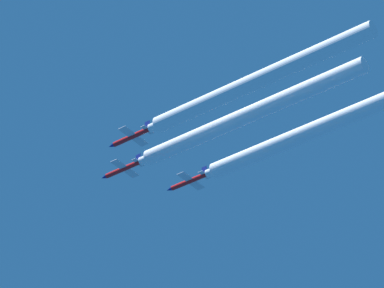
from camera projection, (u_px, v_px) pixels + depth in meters
jet_lead at (122, 169)px, 294.65m from camera, size 8.47×12.34×2.96m
jet_left_wingman at (130, 137)px, 281.33m from camera, size 8.47×12.34×2.96m
jet_right_wingman at (188, 182)px, 296.14m from camera, size 8.47×12.34×2.96m
smoke_trail_lead at (247, 116)px, 277.14m from camera, size 3.72×60.65×3.72m
smoke_trail_left_wingman at (256, 81)px, 264.60m from camera, size 3.72×57.42×3.72m
smoke_trail_right_wingman at (302, 135)px, 280.50m from camera, size 3.72×52.94×3.72m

